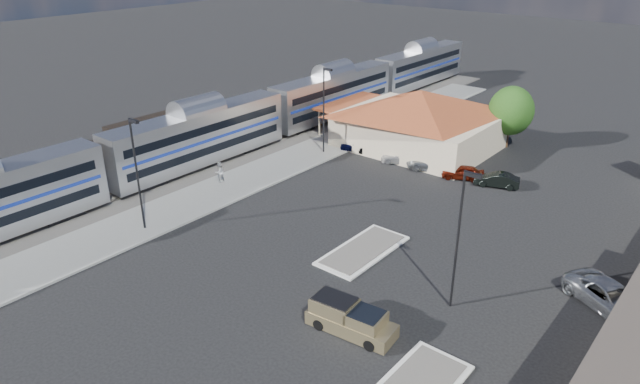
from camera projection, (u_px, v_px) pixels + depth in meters
The scene contains 20 objects.
ground at pixel (303, 245), 42.01m from camera, with size 280.00×280.00×0.00m, color black.
railbed at pixel (202, 152), 59.77m from camera, with size 16.00×100.00×0.12m, color #4C4944.
platform at pixel (248, 179), 53.14m from camera, with size 5.50×92.00×0.18m, color gray.
passenger_train at pixel (200, 139), 55.16m from camera, with size 3.00×104.00×5.55m.
freight_cars at pixel (172, 132), 59.86m from camera, with size 2.80×46.00×4.00m.
station_depot at pixel (418, 119), 60.29m from camera, with size 18.35×12.24×6.20m.
traffic_island_south at pixel (363, 250), 41.07m from camera, with size 3.30×7.50×0.21m.
lamp_plat_s at pixel (137, 166), 41.89m from camera, with size 1.08×0.25×9.00m.
lamp_plat_n at pixel (324, 104), 57.41m from camera, with size 1.08×0.25×9.00m.
lamp_lot at pixel (460, 230), 32.83m from camera, with size 1.08×0.25×9.00m.
tree_depot at pixel (511, 111), 59.78m from camera, with size 4.71×4.71×6.63m.
pickup_truck at pixel (351, 319), 32.44m from camera, with size 5.36×2.43×1.79m.
suv at pixel (611, 297), 34.47m from camera, with size 2.72×5.89×1.64m, color #ADB0B5.
person_b at pixel (219, 172), 51.96m from camera, with size 0.93×0.72×1.91m, color silver.
parked_car_a at pixel (359, 145), 59.97m from camera, with size 1.62×4.02×1.37m, color #0B0F39.
parked_car_b at pixel (379, 149), 58.89m from camera, with size 1.38×3.96×1.31m, color black.
parked_car_c at pixel (404, 157), 56.82m from camera, with size 1.84×4.54×1.32m, color silver.
parked_car_d at pixel (434, 163), 55.15m from camera, with size 2.44×5.30×1.47m, color gray.
parked_car_e at pixel (463, 172), 53.12m from camera, with size 1.56×3.88×1.32m, color maroon.
parked_car_f at pixel (497, 180), 51.49m from camera, with size 1.39×3.99×1.31m, color black.
Camera 1 is at (24.25, -27.59, 20.80)m, focal length 32.00 mm.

